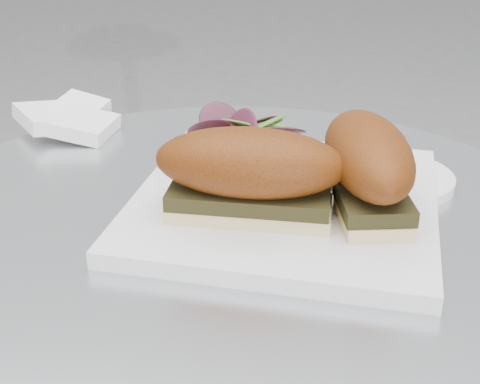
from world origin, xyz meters
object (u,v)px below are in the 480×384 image
at_px(plate, 285,202).
at_px(sandwich_right, 367,163).
at_px(sandwich_left, 250,172).
at_px(saucer, 395,179).

relative_size(plate, sandwich_right, 1.62).
xyz_separation_m(sandwich_left, sandwich_right, (0.10, 0.03, 0.00)).
bearing_deg(saucer, plate, -145.74).
height_order(plate, sandwich_right, sandwich_right).
relative_size(sandwich_left, sandwich_right, 0.97).
height_order(sandwich_left, saucer, sandwich_left).
bearing_deg(sandwich_right, saucer, 146.31).
bearing_deg(plate, sandwich_right, -8.77).
relative_size(plate, sandwich_left, 1.67).
distance_m(plate, sandwich_right, 0.09).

